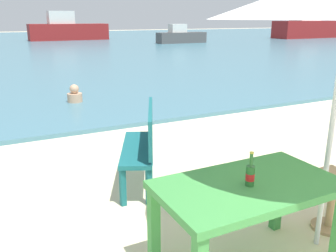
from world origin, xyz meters
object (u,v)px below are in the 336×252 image
Objects in this scene: picnic_table_green at (248,196)px; beer_bottle_amber at (250,174)px; swimmer_person at (75,95)px; boat_cargo_ship at (68,30)px; side_table_wood at (332,195)px; boat_barge at (181,36)px; bench_teal_center at (143,141)px; boat_sailboat at (309,27)px.

picnic_table_green is 0.21m from beer_bottle_amber.
boat_cargo_ship reaches higher than swimmer_person.
side_table_wood is 26.02m from boat_barge.
boat_barge is at bearing 64.39° from side_table_wood.
boat_cargo_ship is 10.71m from boat_barge.
boat_barge is (12.44, 21.73, 0.06)m from bench_teal_center.
boat_barge is (12.34, 23.56, -0.05)m from picnic_table_green.
side_table_wood is at bearing -81.12° from swimmer_person.
bench_teal_center is 0.18× the size of boat_cargo_ship.
boat_cargo_ship is (5.34, 31.66, 0.32)m from picnic_table_green.
boat_sailboat is (15.00, 1.15, 0.52)m from boat_barge.
picnic_table_green is at bearing -117.65° from boat_barge.
boat_barge reaches higher than side_table_wood.
boat_sailboat is at bearing 42.12° from picnic_table_green.
picnic_table_green is at bearing 52.26° from beer_bottle_amber.
picnic_table_green is 5.28× the size of beer_bottle_amber.
side_table_wood is 1.32× the size of swimmer_person.
picnic_table_green is 1.13× the size of bench_teal_center.
boat_sailboat is at bearing 4.40° from boat_barge.
side_table_wood is at bearing 5.33° from picnic_table_green.
boat_barge reaches higher than bench_teal_center.
swimmer_person is (0.21, 4.56, -0.30)m from bench_teal_center.
boat_sailboat is (27.34, 24.72, 0.46)m from picnic_table_green.
boat_cargo_ship is (4.24, 31.56, 0.61)m from side_table_wood.
bench_teal_center is (-0.06, 1.87, -0.31)m from beer_bottle_amber.
bench_teal_center reaches higher than swimmer_person.
boat_cargo_ship is 0.86× the size of boat_sailboat.
bench_teal_center is 25.04m from boat_barge.
beer_bottle_amber is at bearing -88.03° from bench_teal_center.
boat_barge is at bearing 62.34° from beer_bottle_amber.
boat_cargo_ship is 23.07m from boat_sailboat.
boat_sailboat reaches higher than picnic_table_green.
picnic_table_green is 6.40m from swimmer_person.
boat_cargo_ship reaches higher than beer_bottle_amber.
boat_barge is 15.05m from boat_sailboat.
bench_teal_center is at bearing 124.55° from side_table_wood.
swimmer_person is at bearing -101.68° from boat_cargo_ship.
swimmer_person is (0.14, 6.43, -0.61)m from beer_bottle_amber.
bench_teal_center is at bearing -119.78° from boat_barge.
swimmer_person is 32.83m from boat_sailboat.
boat_barge is at bearing 54.55° from swimmer_person.
swimmer_person is 0.10× the size of boat_barge.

